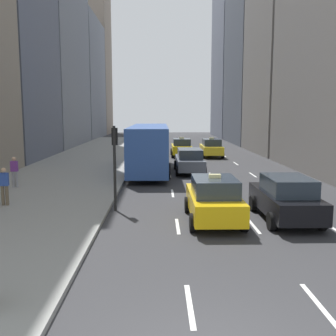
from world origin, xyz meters
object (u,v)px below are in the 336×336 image
object	(u,v)px
taxi_lead	(181,147)
pedestrian_mid_block	(4,184)
city_bus	(149,147)
traffic_light_pole	(115,154)
taxi_second	(214,199)
sedan_silver_behind	(189,160)
taxi_third	(211,148)
pedestrian_far_walking	(14,170)
sedan_black_near	(286,198)

from	to	relation	value
taxi_lead	pedestrian_mid_block	size ratio (longest dim) A/B	2.67
city_bus	traffic_light_pole	bearing A→B (deg)	-95.84
taxi_lead	taxi_second	world-z (taller)	same
taxi_lead	taxi_second	xyz separation A→B (m)	(0.00, -22.90, 0.00)
city_bus	sedan_silver_behind	bearing A→B (deg)	-10.49
taxi_third	taxi_second	bearing A→B (deg)	-97.12
taxi_third	traffic_light_pole	xyz separation A→B (m)	(-6.75, -20.53, 1.53)
taxi_second	taxi_third	world-z (taller)	same
taxi_third	pedestrian_mid_block	distance (m)	23.26
pedestrian_far_walking	taxi_lead	bearing A→B (deg)	58.85
pedestrian_mid_block	pedestrian_far_walking	world-z (taller)	same
sedan_silver_behind	pedestrian_mid_block	world-z (taller)	pedestrian_mid_block
sedan_black_near	pedestrian_far_walking	xyz separation A→B (m)	(-12.71, 6.37, 0.19)
taxi_lead	taxi_third	distance (m)	2.84
sedan_silver_behind	traffic_light_pole	distance (m)	11.43
taxi_lead	taxi_third	size ratio (longest dim) A/B	1.00
taxi_third	taxi_lead	bearing A→B (deg)	170.26
sedan_black_near	pedestrian_mid_block	world-z (taller)	pedestrian_mid_block
sedan_black_near	city_bus	xyz separation A→B (m)	(-5.61, 12.88, 0.91)
pedestrian_mid_block	sedan_silver_behind	bearing A→B (deg)	49.38
sedan_silver_behind	pedestrian_far_walking	bearing A→B (deg)	-148.85
sedan_silver_behind	traffic_light_pole	world-z (taller)	traffic_light_pole
sedan_silver_behind	pedestrian_far_walking	world-z (taller)	pedestrian_far_walking
city_bus	pedestrian_mid_block	world-z (taller)	city_bus
taxi_third	traffic_light_pole	size ratio (longest dim) A/B	1.22
sedan_silver_behind	pedestrian_mid_block	size ratio (longest dim) A/B	3.02
city_bus	pedestrian_far_walking	bearing A→B (deg)	-137.47
pedestrian_far_walking	traffic_light_pole	bearing A→B (deg)	-37.83
taxi_lead	pedestrian_mid_block	xyz separation A→B (m)	(-8.79, -20.64, 0.19)
taxi_second	pedestrian_far_walking	size ratio (longest dim) A/B	2.67
sedan_black_near	sedan_silver_behind	bearing A→B (deg)	102.76
sedan_silver_behind	pedestrian_mid_block	xyz separation A→B (m)	(-8.79, -10.24, 0.20)
taxi_lead	city_bus	xyz separation A→B (m)	(-2.81, -9.88, 0.91)
sedan_black_near	traffic_light_pole	world-z (taller)	traffic_light_pole
taxi_third	sedan_black_near	xyz separation A→B (m)	(0.00, -22.28, 0.00)
taxi_lead	pedestrian_far_walking	xyz separation A→B (m)	(-9.91, -16.39, 0.19)
sedan_black_near	taxi_lead	bearing A→B (deg)	97.01
city_bus	traffic_light_pole	size ratio (longest dim) A/B	3.22
city_bus	pedestrian_mid_block	xyz separation A→B (m)	(-5.97, -10.76, -0.72)
taxi_third	city_bus	distance (m)	10.98
pedestrian_mid_block	city_bus	bearing A→B (deg)	60.97
taxi_lead	taxi_second	size ratio (longest dim) A/B	1.00
taxi_second	taxi_lead	bearing A→B (deg)	90.00
sedan_silver_behind	city_bus	bearing A→B (deg)	169.51
taxi_third	sedan_black_near	size ratio (longest dim) A/B	0.98
taxi_lead	traffic_light_pole	distance (m)	21.43
city_bus	pedestrian_mid_block	distance (m)	12.33
taxi_third	sedan_silver_behind	world-z (taller)	taxi_third
traffic_light_pole	taxi_lead	bearing A→B (deg)	79.35
taxi_second	sedan_silver_behind	bearing A→B (deg)	90.00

